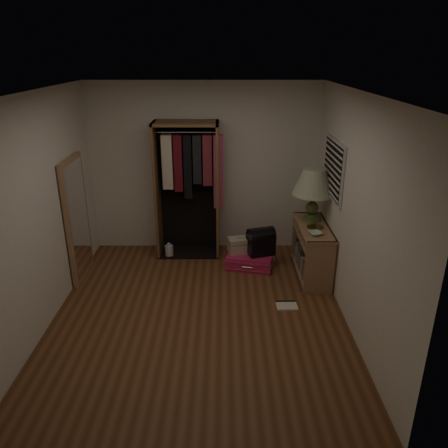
# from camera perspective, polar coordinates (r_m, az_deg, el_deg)

# --- Properties ---
(ground) EXTENTS (4.00, 4.00, 0.00)m
(ground) POSITION_cam_1_polar(r_m,az_deg,el_deg) (5.45, -3.21, -11.59)
(ground) COLOR #5B321A
(ground) RESTS_ON ground
(room_walls) EXTENTS (3.52, 4.02, 2.60)m
(room_walls) POSITION_cam_1_polar(r_m,az_deg,el_deg) (4.83, -2.66, 3.74)
(room_walls) COLOR silver
(room_walls) RESTS_ON ground
(console_bookshelf) EXTENTS (0.42, 1.12, 0.75)m
(console_bookshelf) POSITION_cam_1_polar(r_m,az_deg,el_deg) (6.28, 11.38, -3.13)
(console_bookshelf) COLOR #926946
(console_bookshelf) RESTS_ON ground
(open_wardrobe) EXTENTS (1.02, 0.50, 2.05)m
(open_wardrobe) POSITION_cam_1_polar(r_m,az_deg,el_deg) (6.58, -4.44, 6.02)
(open_wardrobe) COLOR brown
(open_wardrobe) RESTS_ON ground
(floor_mirror) EXTENTS (0.06, 0.80, 1.70)m
(floor_mirror) POSITION_cam_1_polar(r_m,az_deg,el_deg) (6.27, -18.62, 0.59)
(floor_mirror) COLOR #A0724E
(floor_mirror) RESTS_ON ground
(pink_suitcase) EXTENTS (0.76, 0.62, 0.21)m
(pink_suitcase) POSITION_cam_1_polar(r_m,az_deg,el_deg) (6.49, 3.41, -4.72)
(pink_suitcase) COLOR #C4174E
(pink_suitcase) RESTS_ON ground
(train_case) EXTENTS (0.37, 0.29, 0.24)m
(train_case) POSITION_cam_1_polar(r_m,az_deg,el_deg) (6.46, 2.02, -2.75)
(train_case) COLOR tan
(train_case) RESTS_ON pink_suitcase
(black_bag) EXTENTS (0.44, 0.35, 0.41)m
(black_bag) POSITION_cam_1_polar(r_m,az_deg,el_deg) (6.37, 4.83, -2.18)
(black_bag) COLOR black
(black_bag) RESTS_ON pink_suitcase
(table_lamp) EXTENTS (0.74, 0.74, 0.74)m
(table_lamp) POSITION_cam_1_polar(r_m,az_deg,el_deg) (6.15, 11.68, 5.25)
(table_lamp) COLOR #445529
(table_lamp) RESTS_ON console_bookshelf
(brass_tray) EXTENTS (0.30, 0.30, 0.01)m
(brass_tray) POSITION_cam_1_polar(r_m,az_deg,el_deg) (6.06, 11.81, -0.40)
(brass_tray) COLOR #B58545
(brass_tray) RESTS_ON console_bookshelf
(ceramic_bowl) EXTENTS (0.22, 0.22, 0.04)m
(ceramic_bowl) POSITION_cam_1_polar(r_m,az_deg,el_deg) (5.81, 11.82, -1.21)
(ceramic_bowl) COLOR #ADD0B1
(ceramic_bowl) RESTS_ON console_bookshelf
(white_jug) EXTENTS (0.16, 0.16, 0.22)m
(white_jug) POSITION_cam_1_polar(r_m,az_deg,el_deg) (6.85, -7.18, -3.48)
(white_jug) COLOR silver
(white_jug) RESTS_ON ground
(floor_book) EXTENTS (0.27, 0.22, 0.02)m
(floor_book) POSITION_cam_1_polar(r_m,az_deg,el_deg) (5.64, 8.16, -10.44)
(floor_book) COLOR beige
(floor_book) RESTS_ON ground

